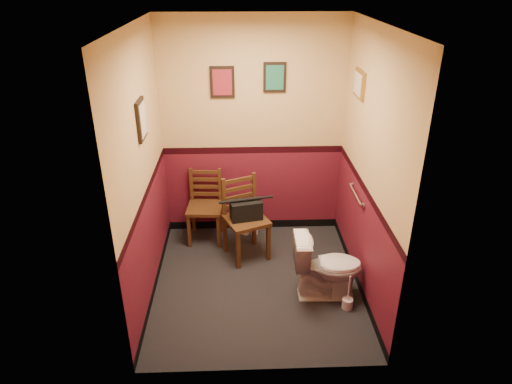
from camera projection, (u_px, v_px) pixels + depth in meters
floor at (257, 283)px, 5.03m from camera, size 2.20×2.40×0.00m
ceiling at (257, 24)px, 3.83m from camera, size 2.20×2.40×0.00m
wall_back at (253, 131)px, 5.50m from camera, size 2.20×0.00×2.70m
wall_front at (264, 237)px, 3.36m from camera, size 2.20×0.00×2.70m
wall_left at (143, 173)px, 4.39m from camera, size 0.00×2.40×2.70m
wall_right at (369, 169)px, 4.47m from camera, size 0.00×2.40×2.70m
grab_bar at (356, 194)px, 4.87m from camera, size 0.05×0.56×0.06m
framed_print_back_a at (222, 82)px, 5.21m from camera, size 0.28×0.04×0.36m
framed_print_back_b at (275, 77)px, 5.21m from camera, size 0.26×0.04×0.34m
framed_print_left at (141, 120)px, 4.26m from camera, size 0.04×0.30×0.38m
framed_print_right at (359, 84)px, 4.69m from camera, size 0.04×0.34×0.28m
toilet at (327, 267)px, 4.70m from camera, size 0.72×0.41×0.70m
toilet_brush at (347, 303)px, 4.64m from camera, size 0.11×0.11×0.40m
chair_left at (205, 206)px, 5.68m from camera, size 0.45×0.45×0.91m
chair_right at (245, 218)px, 5.34m from camera, size 0.59×0.59×0.97m
handbag at (246, 210)px, 5.25m from camera, size 0.39×0.25×0.26m
tp_stack at (250, 223)px, 5.89m from camera, size 0.22×0.13×0.38m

